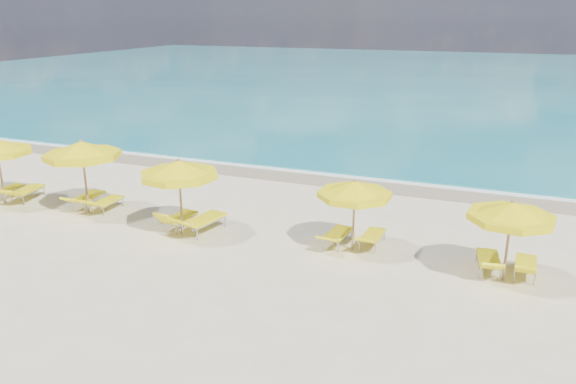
% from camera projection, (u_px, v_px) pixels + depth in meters
% --- Properties ---
extents(ground_plane, '(120.00, 120.00, 0.00)m').
position_uv_depth(ground_plane, '(270.00, 244.00, 16.80)').
color(ground_plane, beige).
extents(ocean, '(120.00, 80.00, 0.30)m').
position_uv_depth(ocean, '(450.00, 78.00, 59.26)').
color(ocean, '#16747E').
rests_on(ocean, ground).
extents(wet_sand_band, '(120.00, 2.60, 0.01)m').
position_uv_depth(wet_sand_band, '(340.00, 179.00, 23.35)').
color(wet_sand_band, tan).
rests_on(wet_sand_band, ground).
extents(foam_line, '(120.00, 1.20, 0.03)m').
position_uv_depth(foam_line, '(346.00, 174.00, 24.06)').
color(foam_line, white).
rests_on(foam_line, ground).
extents(whitecap_near, '(14.00, 0.36, 0.05)m').
position_uv_depth(whitecap_near, '(291.00, 127.00, 33.95)').
color(whitecap_near, white).
rests_on(whitecap_near, ground).
extents(whitecap_far, '(18.00, 0.30, 0.05)m').
position_uv_depth(whitecap_far, '(539.00, 123.00, 35.21)').
color(whitecap_far, white).
rests_on(whitecap_far, ground).
extents(umbrella_2, '(2.57, 2.57, 2.59)m').
position_uv_depth(umbrella_2, '(82.00, 150.00, 18.80)').
color(umbrella_2, '#9B764D').
rests_on(umbrella_2, ground).
extents(umbrella_3, '(2.92, 2.92, 2.45)m').
position_uv_depth(umbrella_3, '(179.00, 170.00, 16.96)').
color(umbrella_3, '#9B764D').
rests_on(umbrella_3, ground).
extents(umbrella_4, '(2.75, 2.75, 2.17)m').
position_uv_depth(umbrella_4, '(355.00, 190.00, 15.83)').
color(umbrella_4, '#9B764D').
rests_on(umbrella_4, ground).
extents(umbrella_5, '(2.64, 2.64, 2.21)m').
position_uv_depth(umbrella_5, '(512.00, 212.00, 13.97)').
color(umbrella_5, '#9B764D').
rests_on(umbrella_5, ground).
extents(lounger_1_left, '(0.57, 1.59, 0.76)m').
position_uv_depth(lounger_1_left, '(7.00, 193.00, 20.95)').
color(lounger_1_left, '#A5A8AD').
rests_on(lounger_1_left, ground).
extents(lounger_1_right, '(0.91, 1.92, 0.75)m').
position_uv_depth(lounger_1_right, '(27.00, 194.00, 20.67)').
color(lounger_1_right, '#A5A8AD').
rests_on(lounger_1_right, ground).
extents(lounger_2_left, '(0.80, 1.91, 0.71)m').
position_uv_depth(lounger_2_left, '(88.00, 201.00, 19.95)').
color(lounger_2_left, '#A5A8AD').
rests_on(lounger_2_left, ground).
extents(lounger_2_right, '(0.58, 1.68, 0.68)m').
position_uv_depth(lounger_2_right, '(107.00, 205.00, 19.60)').
color(lounger_2_right, '#A5A8AD').
rests_on(lounger_2_right, ground).
extents(lounger_3_left, '(0.67, 1.69, 0.82)m').
position_uv_depth(lounger_3_left, '(179.00, 222.00, 18.01)').
color(lounger_3_left, '#A5A8AD').
rests_on(lounger_3_left, ground).
extents(lounger_3_right, '(1.06, 2.13, 0.83)m').
position_uv_depth(lounger_3_right, '(203.00, 225.00, 17.66)').
color(lounger_3_right, '#A5A8AD').
rests_on(lounger_3_right, ground).
extents(lounger_4_left, '(0.68, 1.75, 0.63)m').
position_uv_depth(lounger_4_left, '(337.00, 238.00, 16.72)').
color(lounger_4_left, '#A5A8AD').
rests_on(lounger_4_left, ground).
extents(lounger_4_right, '(0.59, 1.66, 0.63)m').
position_uv_depth(lounger_4_right, '(372.00, 240.00, 16.61)').
color(lounger_4_right, '#A5A8AD').
rests_on(lounger_4_right, ground).
extents(lounger_5_left, '(0.78, 1.78, 0.71)m').
position_uv_depth(lounger_5_left, '(488.00, 265.00, 14.97)').
color(lounger_5_left, '#A5A8AD').
rests_on(lounger_5_left, ground).
extents(lounger_5_right, '(0.59, 1.64, 0.69)m').
position_uv_depth(lounger_5_right, '(525.00, 269.00, 14.73)').
color(lounger_5_right, '#A5A8AD').
rests_on(lounger_5_right, ground).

